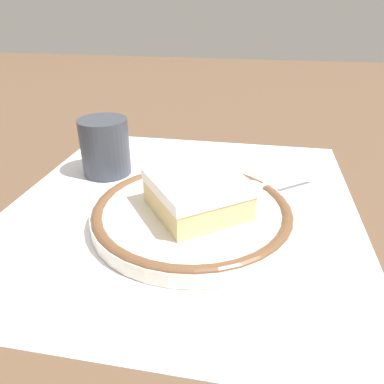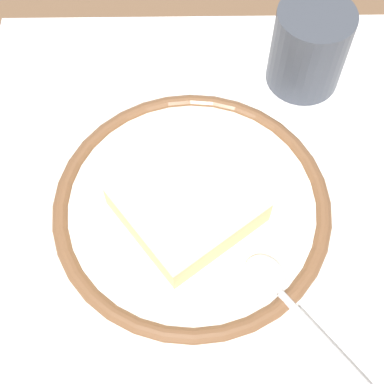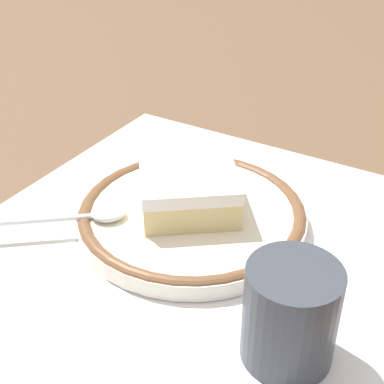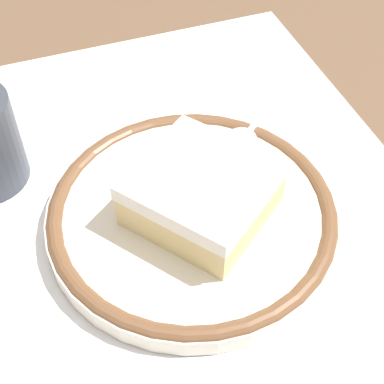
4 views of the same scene
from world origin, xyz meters
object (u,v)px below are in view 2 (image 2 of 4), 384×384
(cake_slice, at_px, (187,199))
(spoon, at_px, (280,291))
(cup, at_px, (308,52))
(plate, at_px, (192,208))

(cake_slice, xyz_separation_m, spoon, (-0.07, 0.07, -0.02))
(cake_slice, relative_size, cup, 1.66)
(spoon, distance_m, cup, 0.22)
(plate, height_order, cake_slice, cake_slice)
(plate, distance_m, cup, 0.18)
(spoon, relative_size, cup, 1.45)
(plate, bearing_deg, cup, -126.39)
(spoon, bearing_deg, cup, -101.19)
(cake_slice, bearing_deg, cup, -126.17)
(cup, bearing_deg, plate, 53.61)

